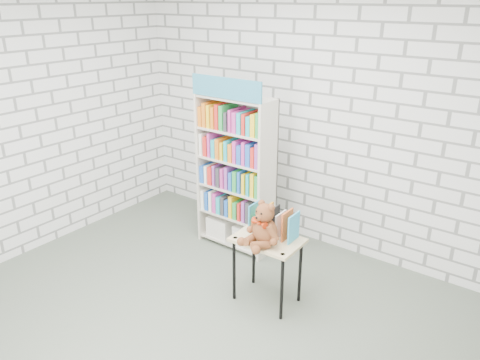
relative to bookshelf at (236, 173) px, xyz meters
The scene contains 6 objects.
ground 1.68m from the bookshelf, 69.86° to the right, with size 4.50×4.50×0.00m, color #535C4D.
room_shell 1.71m from the bookshelf, 69.86° to the right, with size 4.52×4.02×2.81m.
bookshelf is the anchor object (origin of this frame).
display_table 1.12m from the bookshelf, 37.81° to the right, with size 0.61×0.43×0.64m.
table_books 1.03m from the bookshelf, 33.60° to the right, with size 0.42×0.19×0.25m.
teddy_bear 1.15m from the bookshelf, 41.26° to the right, with size 0.35×0.34×0.38m.
Camera 1 is at (2.33, -2.36, 2.65)m, focal length 35.00 mm.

